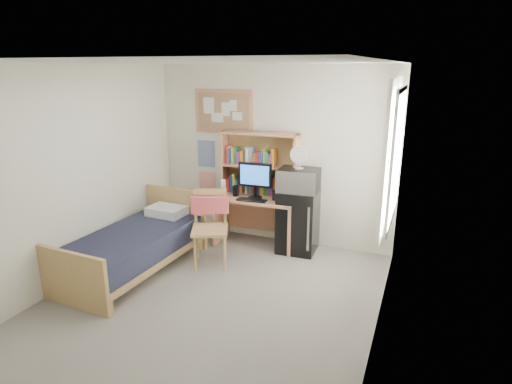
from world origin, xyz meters
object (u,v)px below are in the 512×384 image
at_px(mini_fridge, 298,221).
at_px(microwave, 299,180).
at_px(monitor, 255,181).
at_px(bed, 133,252).
at_px(desk_fan, 299,159).
at_px(desk_chair, 210,229).
at_px(desk, 256,221).
at_px(speaker_left, 236,191).
at_px(bulletin_board, 224,111).
at_px(speaker_right, 275,195).

distance_m(mini_fridge, microwave, 0.61).
relative_size(mini_fridge, monitor, 1.73).
distance_m(bed, desk_fan, 2.52).
bearing_deg(monitor, desk_chair, -114.29).
distance_m(desk, speaker_left, 0.54).
xyz_separation_m(mini_fridge, desk_fan, (0.00, -0.02, 0.91)).
bearing_deg(monitor, desk, 90.00).
bearing_deg(desk, microwave, -1.74).
bearing_deg(bulletin_board, desk, -24.75).
xyz_separation_m(monitor, speaker_right, (0.30, 0.01, -0.18)).
distance_m(desk_chair, speaker_left, 0.85).
bearing_deg(monitor, bed, -133.62).
xyz_separation_m(mini_fridge, monitor, (-0.62, -0.09, 0.55)).
height_order(bulletin_board, mini_fridge, bulletin_board).
height_order(desk_chair, mini_fridge, desk_chair).
bearing_deg(desk_fan, bed, -144.21).
xyz_separation_m(desk, speaker_left, (-0.30, -0.07, 0.45)).
bearing_deg(microwave, desk_fan, 0.00).
relative_size(bed, desk_fan, 6.68).
height_order(desk_chair, speaker_right, desk_chair).
relative_size(bed, speaker_left, 12.13).
xyz_separation_m(bulletin_board, speaker_right, (0.95, -0.35, -1.10)).
bearing_deg(desk_chair, speaker_left, 64.26).
distance_m(desk_chair, microwave, 1.40).
distance_m(bed, speaker_right, 2.06).
bearing_deg(desk_fan, desk, 178.47).
xyz_separation_m(mini_fridge, speaker_left, (-0.92, -0.11, 0.37)).
bearing_deg(bed, desk_chair, 35.33).
xyz_separation_m(desk_chair, microwave, (0.94, 0.88, 0.55)).
bearing_deg(mini_fridge, speaker_right, -169.24).
xyz_separation_m(desk_chair, mini_fridge, (0.94, 0.90, -0.06)).
bearing_deg(desk_chair, bed, -172.02).
height_order(bed, desk_fan, desk_fan).
bearing_deg(bed, desk_fan, 41.19).
xyz_separation_m(desk, monitor, (0.00, -0.06, 0.63)).
height_order(desk, speaker_right, speaker_right).
bearing_deg(desk, bed, -132.31).
relative_size(bed, monitor, 3.68).
height_order(bulletin_board, speaker_right, bulletin_board).
height_order(mini_fridge, bed, mini_fridge).
relative_size(mini_fridge, speaker_left, 5.70).
bearing_deg(bed, monitor, 51.99).
distance_m(desk, speaker_right, 0.54).
bearing_deg(microwave, speaker_left, -177.26).
bearing_deg(speaker_left, desk, 11.31).
xyz_separation_m(desk, desk_chair, (-0.31, -0.86, 0.14)).
bearing_deg(bulletin_board, microwave, -12.70).
height_order(desk, monitor, monitor).
bearing_deg(desk_fan, microwave, 0.00).
height_order(bed, speaker_left, speaker_left).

